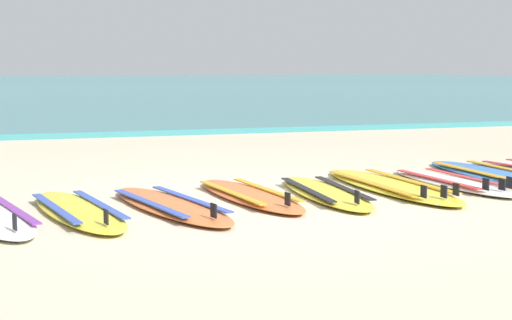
# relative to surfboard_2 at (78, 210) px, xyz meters

# --- Properties ---
(ground_plane) EXTENTS (80.00, 80.00, 0.00)m
(ground_plane) POSITION_rel_surfboard_2_xyz_m (1.69, 0.12, -0.04)
(ground_plane) COLOR beige
(sea) EXTENTS (80.00, 60.00, 0.10)m
(sea) POSITION_rel_surfboard_2_xyz_m (1.69, 36.61, 0.01)
(sea) COLOR teal
(sea) RESTS_ON ground
(surfboard_2) EXTENTS (0.86, 2.10, 0.18)m
(surfboard_2) POSITION_rel_surfboard_2_xyz_m (0.00, 0.00, 0.00)
(surfboard_2) COLOR yellow
(surfboard_2) RESTS_ON ground
(surfboard_3) EXTENTS (0.98, 2.17, 0.18)m
(surfboard_3) POSITION_rel_surfboard_2_xyz_m (0.77, 0.01, -0.00)
(surfboard_3) COLOR orange
(surfboard_3) RESTS_ON ground
(surfboard_4) EXTENTS (0.74, 2.06, 0.18)m
(surfboard_4) POSITION_rel_surfboard_2_xyz_m (1.57, 0.29, 0.00)
(surfboard_4) COLOR orange
(surfboard_4) RESTS_ON ground
(surfboard_5) EXTENTS (0.60, 2.03, 0.18)m
(surfboard_5) POSITION_rel_surfboard_2_xyz_m (2.29, 0.20, 0.00)
(surfboard_5) COLOR yellow
(surfboard_5) RESTS_ON ground
(surfboard_6) EXTENTS (0.70, 2.44, 0.18)m
(surfboard_6) POSITION_rel_surfboard_2_xyz_m (3.06, 0.39, 0.00)
(surfboard_6) COLOR yellow
(surfboard_6) RESTS_ON ground
(surfboard_7) EXTENTS (0.62, 2.01, 0.18)m
(surfboard_7) POSITION_rel_surfboard_2_xyz_m (3.77, 0.41, 0.00)
(surfboard_7) COLOR silver
(surfboard_7) RESTS_ON ground
(surfboard_8) EXTENTS (0.65, 2.53, 0.18)m
(surfboard_8) POSITION_rel_surfboard_2_xyz_m (4.51, 0.66, 0.00)
(surfboard_8) COLOR #3875CC
(surfboard_8) RESTS_ON ground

